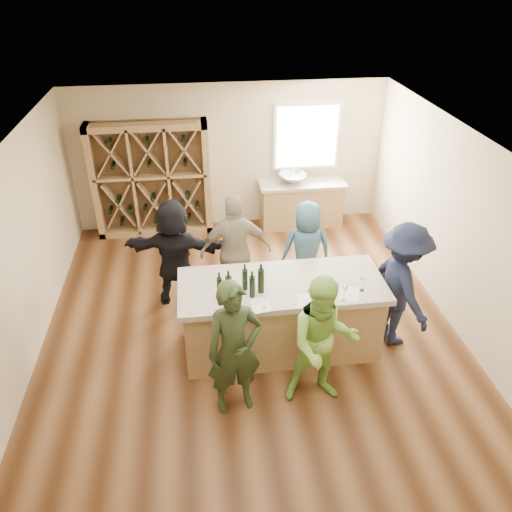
{
  "coord_description": "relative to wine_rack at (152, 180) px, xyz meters",
  "views": [
    {
      "loc": [
        -0.65,
        -5.7,
        4.81
      ],
      "look_at": [
        0.1,
        0.2,
        1.15
      ],
      "focal_mm": 35.0,
      "sensor_mm": 36.0,
      "label": 1
    }
  ],
  "objects": [
    {
      "name": "floor",
      "position": [
        1.5,
        -3.27,
        -1.15
      ],
      "size": [
        6.0,
        7.0,
        0.1
      ],
      "primitive_type": "cube",
      "color": "brown",
      "rests_on": "ground"
    },
    {
      "name": "ceiling",
      "position": [
        1.5,
        -3.27,
        1.75
      ],
      "size": [
        6.0,
        7.0,
        0.1
      ],
      "primitive_type": "cube",
      "color": "white",
      "rests_on": "ground"
    },
    {
      "name": "wall_back",
      "position": [
        1.5,
        0.28,
        0.3
      ],
      "size": [
        6.0,
        0.1,
        2.8
      ],
      "primitive_type": "cube",
      "color": "beige",
      "rests_on": "ground"
    },
    {
      "name": "wall_front",
      "position": [
        1.5,
        -6.82,
        0.3
      ],
      "size": [
        6.0,
        0.1,
        2.8
      ],
      "primitive_type": "cube",
      "color": "beige",
      "rests_on": "ground"
    },
    {
      "name": "wall_left",
      "position": [
        -1.55,
        -3.27,
        0.3
      ],
      "size": [
        0.1,
        7.0,
        2.8
      ],
      "primitive_type": "cube",
      "color": "beige",
      "rests_on": "ground"
    },
    {
      "name": "wall_right",
      "position": [
        4.55,
        -3.27,
        0.3
      ],
      "size": [
        0.1,
        7.0,
        2.8
      ],
      "primitive_type": "cube",
      "color": "beige",
      "rests_on": "ground"
    },
    {
      "name": "window_frame",
      "position": [
        3.0,
        0.2,
        0.65
      ],
      "size": [
        1.3,
        0.06,
        1.3
      ],
      "primitive_type": "cube",
      "color": "white",
      "rests_on": "wall_back"
    },
    {
      "name": "window_pane",
      "position": [
        3.0,
        0.17,
        0.65
      ],
      "size": [
        1.18,
        0.01,
        1.18
      ],
      "primitive_type": "cube",
      "color": "white",
      "rests_on": "wall_back"
    },
    {
      "name": "wine_rack",
      "position": [
        0.0,
        0.0,
        0.0
      ],
      "size": [
        2.2,
        0.45,
        2.2
      ],
      "primitive_type": "cube",
      "color": "#9D784B",
      "rests_on": "floor"
    },
    {
      "name": "back_counter_base",
      "position": [
        2.9,
        -0.07,
        -0.67
      ],
      "size": [
        1.6,
        0.58,
        0.86
      ],
      "primitive_type": "cube",
      "color": "#9D784B",
      "rests_on": "floor"
    },
    {
      "name": "back_counter_top",
      "position": [
        2.9,
        -0.07,
        -0.21
      ],
      "size": [
        1.7,
        0.62,
        0.06
      ],
      "primitive_type": "cube",
      "color": "#AC9F8C",
      "rests_on": "back_counter_base"
    },
    {
      "name": "sink",
      "position": [
        2.7,
        -0.07,
        -0.09
      ],
      "size": [
        0.54,
        0.54,
        0.19
      ],
      "primitive_type": "imported",
      "color": "silver",
      "rests_on": "back_counter_top"
    },
    {
      "name": "faucet",
      "position": [
        2.7,
        0.11,
        -0.03
      ],
      "size": [
        0.02,
        0.02,
        0.3
      ],
      "primitive_type": "cylinder",
      "color": "silver",
      "rests_on": "back_counter_top"
    },
    {
      "name": "tasting_counter_base",
      "position": [
        1.87,
        -3.68,
        -0.6
      ],
      "size": [
        2.6,
        1.0,
        1.0
      ],
      "primitive_type": "cube",
      "color": "#9D784B",
      "rests_on": "floor"
    },
    {
      "name": "tasting_counter_top",
      "position": [
        1.87,
        -3.68,
        -0.06
      ],
      "size": [
        2.72,
        1.12,
        0.08
      ],
      "primitive_type": "cube",
      "color": "#AC9F8C",
      "rests_on": "tasting_counter_base"
    },
    {
      "name": "wine_bottle_a",
      "position": [
        1.04,
        -3.87,
        0.12
      ],
      "size": [
        0.08,
        0.08,
        0.28
      ],
      "primitive_type": "cylinder",
      "rotation": [
        0.0,
        0.0,
        -0.25
      ],
      "color": "black",
      "rests_on": "tasting_counter_top"
    },
    {
      "name": "wine_bottle_b",
      "position": [
        1.15,
        -3.94,
        0.15
      ],
      "size": [
        0.09,
        0.09,
        0.34
      ],
      "primitive_type": "cylinder",
      "rotation": [
        0.0,
        0.0,
        0.03
      ],
      "color": "black",
      "rests_on": "tasting_counter_top"
    },
    {
      "name": "wine_bottle_c",
      "position": [
        1.37,
        -3.75,
        0.13
      ],
      "size": [
        0.09,
        0.09,
        0.29
      ],
      "primitive_type": "cylinder",
      "rotation": [
        0.0,
        0.0,
        0.29
      ],
      "color": "black",
      "rests_on": "tasting_counter_top"
    },
    {
      "name": "wine_bottle_d",
      "position": [
        1.44,
        -3.92,
        0.13
      ],
      "size": [
        0.1,
        0.1,
        0.3
      ],
      "primitive_type": "cylinder",
      "rotation": [
        0.0,
        0.0,
        0.42
      ],
      "color": "black",
      "rests_on": "tasting_counter_top"
    },
    {
      "name": "wine_bottle_e",
      "position": [
        1.57,
        -3.83,
        0.15
      ],
      "size": [
        0.1,
        0.1,
        0.34
      ],
      "primitive_type": "cylinder",
      "rotation": [
        0.0,
        0.0,
        -0.3
      ],
      "color": "black",
      "rests_on": "tasting_counter_top"
    },
    {
      "name": "wine_glass_a",
      "position": [
        1.56,
        -4.17,
        0.06
      ],
      "size": [
        0.06,
        0.06,
        0.16
      ],
      "primitive_type": "cone",
      "rotation": [
        0.0,
        0.0,
        -0.09
      ],
      "color": "white",
      "rests_on": "tasting_counter_top"
    },
    {
      "name": "wine_glass_b",
      "position": [
        2.12,
        -4.16,
        0.08
      ],
      "size": [
        0.08,
        0.08,
        0.19
      ],
      "primitive_type": "cone",
      "rotation": [
        0.0,
        0.0,
        0.04
      ],
      "color": "white",
      "rests_on": "tasting_counter_top"
    },
    {
      "name": "wine_glass_c",
      "position": [
        2.57,
        -4.13,
        0.08
      ],
      "size": [
        0.09,
        0.09,
        0.2
      ],
      "primitive_type": "cone",
      "rotation": [
        0.0,
        0.0,
        0.13
      ],
      "color": "white",
      "rests_on": "tasting_counter_top"
    },
    {
      "name": "wine_glass_e",
      "position": [
        2.86,
        -3.97,
        0.07
      ],
      "size": [
        0.08,
        0.08,
        0.18
      ],
      "primitive_type": "cone",
      "rotation": [
        0.0,
        0.0,
        -0.24
      ],
      "color": "white",
      "rests_on": "tasting_counter_top"
    },
    {
      "name": "tasting_menu_a",
      "position": [
        1.53,
        -4.11,
        -0.02
      ],
      "size": [
        0.28,
        0.34,
        0.0
      ],
      "primitive_type": "cube",
      "rotation": [
        0.0,
        0.0,
        0.15
      ],
      "color": "white",
      "rests_on": "tasting_counter_top"
    },
    {
      "name": "tasting_menu_b",
      "position": [
        2.1,
        -4.1,
        -0.02
      ],
      "size": [
        0.28,
        0.35,
        0.0
      ],
      "primitive_type": "cube",
      "rotation": [
        0.0,
        0.0,
        -0.19
      ],
      "color": "white",
      "rests_on": "tasting_counter_top"
    },
    {
      "name": "tasting_menu_c",
      "position": [
        2.68,
        -4.02,
        -0.02
      ],
      "size": [
        0.34,
        0.39,
        0.0
      ],
      "primitive_type": "cube",
      "rotation": [
        0.0,
        0.0,
        -0.35
      ],
      "color": "white",
      "rests_on": "tasting_counter_top"
    },
    {
      "name": "person_near_left",
      "position": [
        1.15,
        -4.66,
        -0.2
      ],
      "size": [
        0.73,
        0.59,
        1.8
      ],
      "primitive_type": "imported",
      "rotation": [
        0.0,
        0.0,
        0.19
      ],
      "color": "#263319",
      "rests_on": "floor"
    },
    {
      "name": "person_near_right",
      "position": [
        2.19,
        -4.66,
        -0.22
      ],
      "size": [
        0.88,
        0.51,
        1.76
      ],
      "primitive_type": "imported",
      "rotation": [
        0.0,
        0.0,
        -0.05
      ],
      "color": "#8CC64C",
      "rests_on": "floor"
    },
    {
      "name": "person_server",
      "position": [
        3.51,
        -3.71,
        -0.18
      ],
      "size": [
        0.75,
        1.27,
        1.85
      ],
      "primitive_type": "imported",
      "rotation": [
        0.0,
        0.0,
        1.74
      ],
      "color": "#191E38",
      "rests_on": "floor"
    },
    {
      "name": "person_far_mid",
      "position": [
        1.36,
        -2.52,
        -0.18
      ],
      "size": [
        1.1,
        0.58,
        1.85
      ],
      "primitive_type": "imported",
      "rotation": [
        0.0,
        0.0,
        3.17
      ],
      "color": "gray",
      "rests_on": "floor"
    },
    {
      "name": "person_far_right",
      "position": [
        2.48,
        -2.43,
        -0.3
      ],
      "size": [
        0.79,
        0.52,
        1.61
      ],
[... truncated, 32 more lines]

